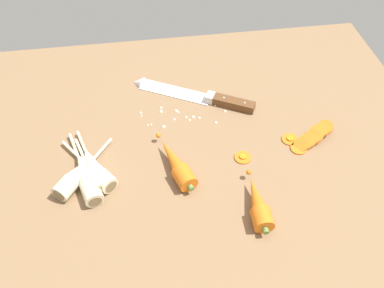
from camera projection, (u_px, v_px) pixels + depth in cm
name	position (u px, v px, depth cm)	size (l,w,h in cm)	color
ground_plane	(191.00, 148.00, 99.32)	(120.00, 90.00, 4.00)	brown
chefs_knife	(190.00, 94.00, 108.63)	(32.10, 19.55, 4.18)	silver
whole_carrot	(176.00, 164.00, 90.48)	(8.49, 17.62, 4.20)	orange
whole_carrot_second	(258.00, 204.00, 83.37)	(4.25, 15.83, 4.20)	orange
parsnip_front	(94.00, 171.00, 89.46)	(13.24, 16.77, 4.00)	beige
parsnip_mid_left	(92.00, 165.00, 90.44)	(7.88, 18.27, 4.00)	beige
parsnip_mid_right	(91.00, 172.00, 89.13)	(7.96, 17.49, 4.00)	beige
parsnip_back	(77.00, 175.00, 88.64)	(12.91, 16.94, 4.00)	beige
parsnip_outer	(86.00, 177.00, 88.30)	(8.81, 21.92, 4.00)	beige
carrot_slice_stack	(312.00, 137.00, 97.07)	(11.57, 7.84, 4.28)	orange
carrot_slice_stray_near	(243.00, 157.00, 94.22)	(3.96, 3.96, 0.70)	orange
carrot_slice_stray_mid	(290.00, 139.00, 98.05)	(3.98, 3.98, 0.70)	orange
mince_crumbs	(179.00, 115.00, 103.59)	(22.36, 8.19, 0.87)	silver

